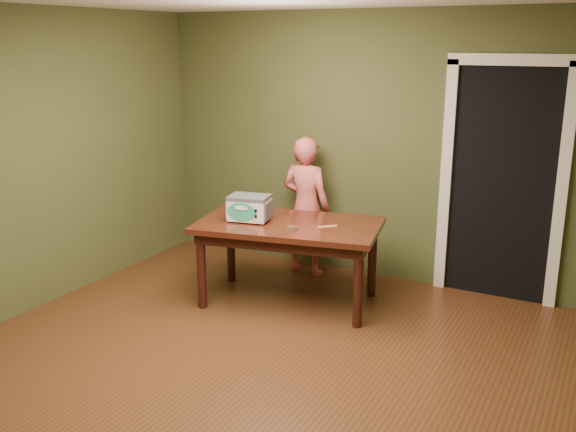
{
  "coord_description": "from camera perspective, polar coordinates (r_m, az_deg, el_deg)",
  "views": [
    {
      "loc": [
        2.25,
        -3.37,
        2.31
      ],
      "look_at": [
        -0.08,
        1.0,
        0.95
      ],
      "focal_mm": 40.0,
      "sensor_mm": 36.0,
      "label": 1
    }
  ],
  "objects": [
    {
      "name": "spatula",
      "position": [
        5.55,
        3.51,
        -0.93
      ],
      "size": [
        0.14,
        0.15,
        0.01
      ],
      "primitive_type": "cube",
      "rotation": [
        0.0,
        0.0,
        0.8
      ],
      "color": "#EDBC67",
      "rests_on": "dining_table"
    },
    {
      "name": "child",
      "position": [
        6.42,
        1.6,
        0.87
      ],
      "size": [
        0.53,
        0.36,
        1.41
      ],
      "primitive_type": "imported",
      "rotation": [
        0.0,
        0.0,
        3.1
      ],
      "color": "#DC5E5A",
      "rests_on": "floor"
    },
    {
      "name": "baking_pan",
      "position": [
        5.49,
        0.38,
        -1.03
      ],
      "size": [
        0.1,
        0.1,
        0.02
      ],
      "color": "silver",
      "rests_on": "dining_table"
    },
    {
      "name": "floor",
      "position": [
        4.66,
        -5.06,
        -14.41
      ],
      "size": [
        5.0,
        5.0,
        0.0
      ],
      "primitive_type": "plane",
      "color": "#523017",
      "rests_on": "ground"
    },
    {
      "name": "dining_table",
      "position": [
        5.7,
        0.07,
        -1.55
      ],
      "size": [
        1.75,
        1.2,
        0.75
      ],
      "rotation": [
        0.0,
        0.0,
        0.2
      ],
      "color": "#34160B",
      "rests_on": "floor"
    },
    {
      "name": "toy_oven",
      "position": [
        5.71,
        -3.47,
        0.79
      ],
      "size": [
        0.41,
        0.32,
        0.23
      ],
      "rotation": [
        0.0,
        0.0,
        0.21
      ],
      "color": "#4C4F54",
      "rests_on": "dining_table"
    },
    {
      "name": "room_shell",
      "position": [
        4.09,
        -5.62,
        6.81
      ],
      "size": [
        4.52,
        5.02,
        2.61
      ],
      "color": "#474E2A",
      "rests_on": "ground"
    },
    {
      "name": "doorway",
      "position": [
        6.35,
        18.96,
        3.13
      ],
      "size": [
        1.1,
        0.66,
        2.25
      ],
      "color": "black",
      "rests_on": "ground"
    }
  ]
}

